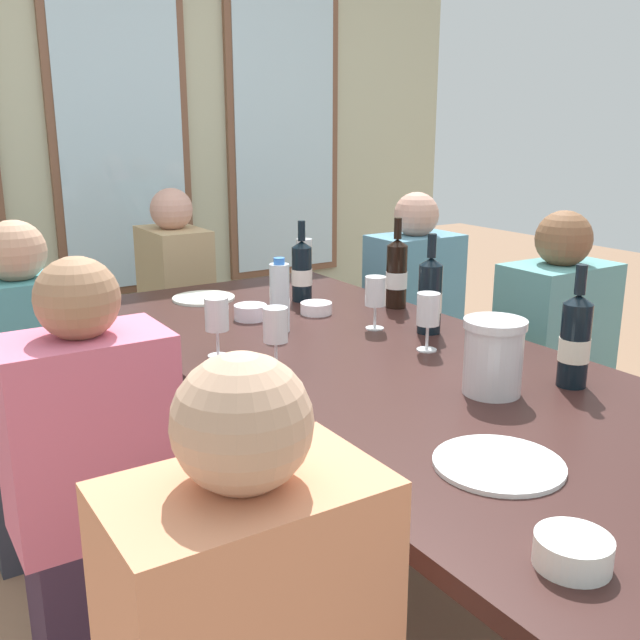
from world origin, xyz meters
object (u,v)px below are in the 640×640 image
object	(u,v)px
water_bottle	(280,297)
seated_person_4	(95,497)
dining_table	(369,379)
white_plate_0	(204,298)
white_plate_1	(499,464)
seated_person_6	(177,315)
seated_person_2	(32,402)
wine_bottle_3	(575,341)
tasting_bowl_2	(251,312)
wine_glass_4	(304,252)
wine_glass_5	(375,294)
metal_pitcher	(493,356)
wine_bottle_2	(430,295)
wine_bottle_1	(397,273)
wine_bottle_0	(302,271)
tasting_bowl_1	(316,308)
wine_glass_2	(217,317)
seated_person_3	(412,327)
seated_person_5	(551,376)
tasting_bowl_0	(573,551)
wine_glass_0	(428,311)
wine_glass_3	(275,328)

from	to	relation	value
water_bottle	seated_person_4	bearing A→B (deg)	-153.19
dining_table	white_plate_0	size ratio (longest dim) A/B	9.74
white_plate_1	seated_person_6	distance (m)	2.21
dining_table	seated_person_2	bearing A→B (deg)	137.48
wine_bottle_3	seated_person_2	size ratio (longest dim) A/B	0.28
tasting_bowl_2	wine_glass_4	size ratio (longest dim) A/B	0.65
white_plate_1	water_bottle	bearing A→B (deg)	84.26
wine_bottle_3	wine_glass_5	bearing A→B (deg)	98.92
metal_pitcher	seated_person_6	xyz separation A→B (m)	(-0.09, 1.89, -0.31)
wine_bottle_2	seated_person_2	size ratio (longest dim) A/B	0.29
seated_person_4	seated_person_2	bearing A→B (deg)	90.00
wine_bottle_1	seated_person_2	size ratio (longest dim) A/B	0.29
dining_table	wine_bottle_0	distance (m)	0.74
metal_pitcher	tasting_bowl_1	distance (m)	0.89
wine_bottle_0	tasting_bowl_2	bearing A→B (deg)	-154.84
white_plate_0	seated_person_2	world-z (taller)	seated_person_2
wine_glass_2	seated_person_2	world-z (taller)	seated_person_2
dining_table	seated_person_3	world-z (taller)	seated_person_3
seated_person_3	seated_person_5	world-z (taller)	same
white_plate_1	metal_pitcher	size ratio (longest dim) A/B	1.36
wine_glass_5	seated_person_6	xyz separation A→B (m)	(-0.19, 1.27, -0.33)
seated_person_4	seated_person_3	bearing A→B (deg)	25.22
wine_bottle_2	wine_glass_5	bearing A→B (deg)	133.14
tasting_bowl_2	wine_glass_5	xyz separation A→B (m)	(0.29, -0.32, 0.09)
tasting_bowl_1	tasting_bowl_0	bearing A→B (deg)	-107.62
wine_glass_4	seated_person_5	size ratio (longest dim) A/B	0.16
white_plate_0	wine_glass_0	world-z (taller)	wine_glass_0
white_plate_1	metal_pitcher	bearing A→B (deg)	46.75
tasting_bowl_2	wine_glass_0	distance (m)	0.66
tasting_bowl_0	metal_pitcher	bearing A→B (deg)	54.17
tasting_bowl_0	wine_glass_3	size ratio (longest dim) A/B	0.68
wine_bottle_0	seated_person_2	world-z (taller)	seated_person_2
wine_glass_5	seated_person_4	size ratio (longest dim) A/B	0.16
wine_glass_0	wine_bottle_2	bearing A→B (deg)	47.81
wine_bottle_0	wine_glass_4	distance (m)	0.39
wine_glass_2	seated_person_2	size ratio (longest dim) A/B	0.16
water_bottle	wine_bottle_2	bearing A→B (deg)	-34.53
tasting_bowl_0	seated_person_5	bearing A→B (deg)	40.95
metal_pitcher	seated_person_6	distance (m)	1.92
wine_glass_5	seated_person_2	xyz separation A→B (m)	(-0.99, 0.50, -0.33)
dining_table	wine_glass_5	size ratio (longest dim) A/B	13.23
dining_table	wine_glass_2	bearing A→B (deg)	146.45
wine_bottle_0	wine_glass_5	distance (m)	0.46
white_plate_0	wine_bottle_1	world-z (taller)	wine_bottle_1
water_bottle	wine_glass_3	world-z (taller)	water_bottle
tasting_bowl_0	wine_glass_0	bearing A→B (deg)	61.18
white_plate_1	seated_person_2	bearing A→B (deg)	113.21
metal_pitcher	seated_person_5	xyz separation A→B (m)	(0.71, 0.40, -0.31)
tasting_bowl_0	seated_person_4	world-z (taller)	seated_person_4
tasting_bowl_2	water_bottle	bearing A→B (deg)	-85.35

